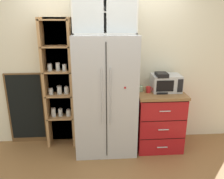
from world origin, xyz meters
name	(u,v)px	position (x,y,z in m)	size (l,w,h in m)	color
ground_plane	(106,148)	(0.00, 0.00, 0.00)	(10.68, 10.68, 0.00)	olive
wall_back_cream	(104,66)	(0.00, 0.40, 1.27)	(4.98, 0.10, 2.55)	silver
refrigerator	(105,95)	(0.00, 0.03, 0.91)	(0.91, 0.67, 1.82)	#B7BABF
pantry_shelf_column	(59,84)	(-0.72, 0.28, 1.03)	(0.49, 0.30, 2.04)	brown
counter_cabinet	(158,119)	(0.85, 0.05, 0.47)	(0.73, 0.63, 0.93)	#A8161C
microwave	(166,83)	(0.95, 0.10, 1.06)	(0.44, 0.33, 0.26)	#B7BABF
coffee_maker	(161,82)	(0.85, 0.06, 1.09)	(0.17, 0.20, 0.31)	black
mug_red	(149,89)	(0.66, 0.05, 0.98)	(0.11, 0.07, 0.09)	red
mug_sage	(141,89)	(0.55, 0.11, 0.98)	(0.12, 0.09, 0.09)	#8CA37F
bottle_amber	(159,83)	(0.85, 0.12, 1.06)	(0.06, 0.06, 0.28)	brown
bottle_green	(161,85)	(0.85, 0.00, 1.06)	(0.07, 0.07, 0.28)	#285B33
upper_cabinet	(105,12)	(0.00, 0.07, 2.11)	(0.88, 0.32, 0.58)	silver
chalkboard_menu	(27,108)	(-1.29, 0.33, 0.60)	(0.60, 0.04, 1.20)	brown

